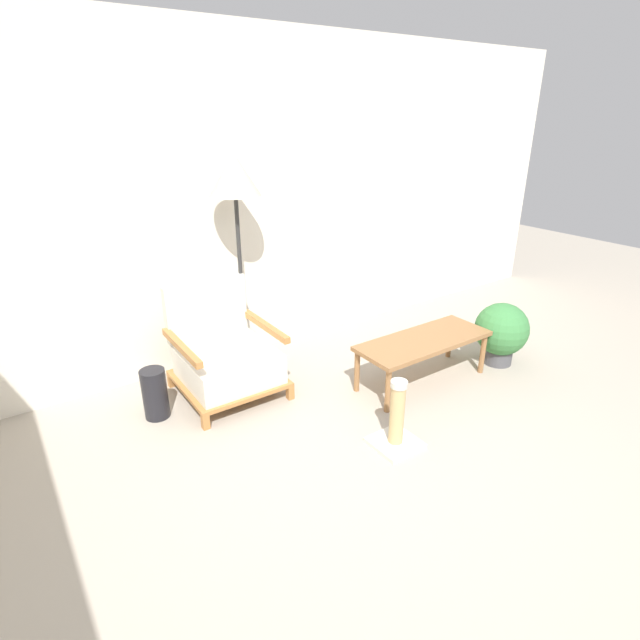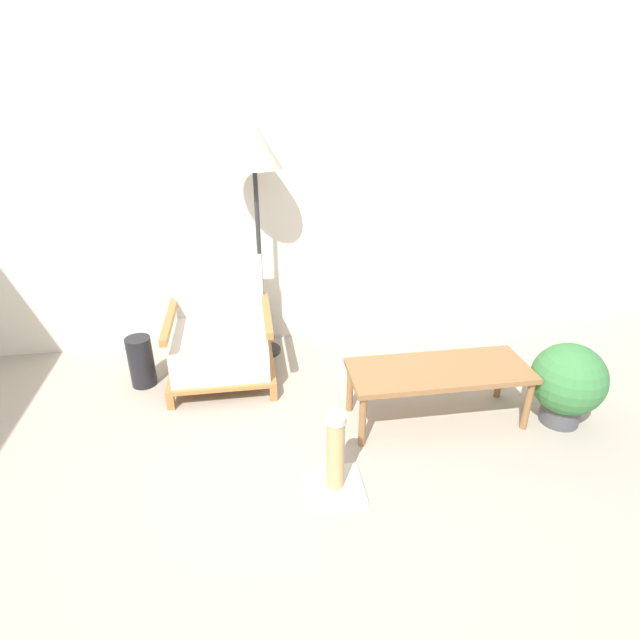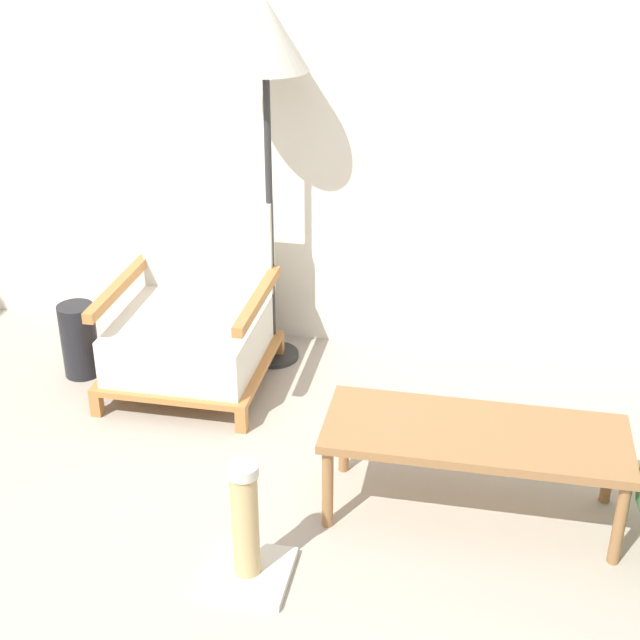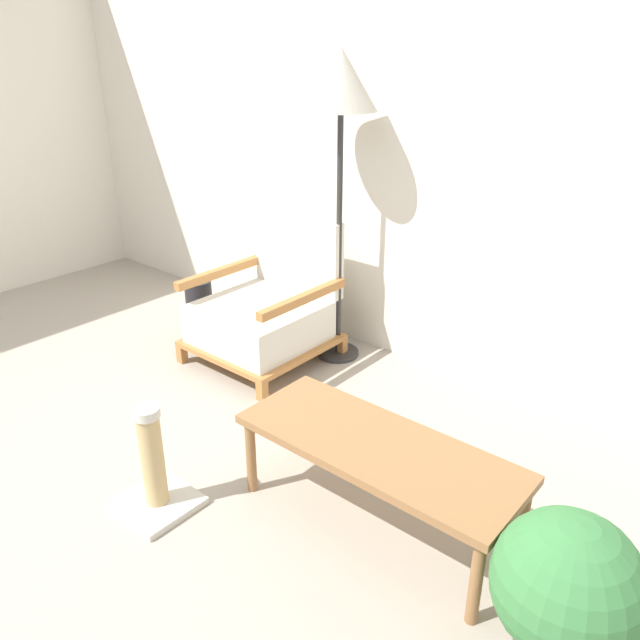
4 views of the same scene
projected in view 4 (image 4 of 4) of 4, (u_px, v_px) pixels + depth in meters
ground_plane at (91, 508)px, 2.63m from camera, size 14.00×14.00×0.00m
wall_back at (383, 129)px, 3.52m from camera, size 8.00×0.06×2.70m
armchair at (266, 311)px, 3.79m from camera, size 0.74×0.76×0.84m
floor_lamp at (341, 95)px, 3.30m from camera, size 0.40×0.40×1.78m
coffee_table at (378, 453)px, 2.42m from camera, size 1.14×0.44×0.38m
vase at (200, 308)px, 4.14m from camera, size 0.18×0.18×0.38m
potted_plant at (566, 589)px, 1.87m from camera, size 0.46×0.46×0.55m
scratching_post at (154, 474)px, 2.58m from camera, size 0.30×0.30×0.49m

